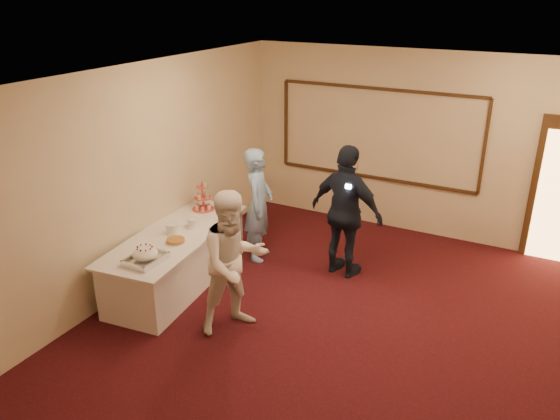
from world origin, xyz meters
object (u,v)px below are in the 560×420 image
object	(u,v)px
buffet_table	(178,258)
plate_stack_b	(193,223)
cupcake_stand	(203,198)
woman	(234,262)
man	(259,205)
plate_stack_a	(173,229)
pavlova_tray	(145,256)
tart	(176,241)
guest	(346,212)

from	to	relation	value
buffet_table	plate_stack_b	xyz separation A→B (m)	(0.11, 0.27, 0.45)
cupcake_stand	woman	xyz separation A→B (m)	(1.43, -1.40, -0.06)
man	woman	bearing A→B (deg)	-173.84
plate_stack_a	plate_stack_b	world-z (taller)	plate_stack_a
pavlova_tray	man	xyz separation A→B (m)	(0.41, 2.06, 0.01)
plate_stack_a	man	size ratio (longest dim) A/B	0.10
cupcake_stand	tart	size ratio (longest dim) A/B	1.76
plate_stack_a	tart	world-z (taller)	plate_stack_a
man	woman	world-z (taller)	woman
tart	woman	distance (m)	1.12
pavlova_tray	guest	world-z (taller)	guest
plate_stack_a	plate_stack_b	distance (m)	0.32
plate_stack_b	woman	bearing A→B (deg)	-34.21
buffet_table	tart	world-z (taller)	tart
plate_stack_b	man	xyz separation A→B (m)	(0.49, 0.96, 0.02)
pavlova_tray	woman	size ratio (longest dim) A/B	0.31
pavlova_tray	plate_stack_a	size ratio (longest dim) A/B	3.04
plate_stack_a	tart	distance (m)	0.29
guest	man	bearing A→B (deg)	16.09
buffet_table	man	distance (m)	1.45
buffet_table	pavlova_tray	world-z (taller)	pavlova_tray
cupcake_stand	plate_stack_b	world-z (taller)	cupcake_stand
tart	plate_stack_a	bearing A→B (deg)	134.50
woman	guest	size ratio (longest dim) A/B	0.92
pavlova_tray	woman	xyz separation A→B (m)	(1.08, 0.31, 0.03)
pavlova_tray	tart	bearing A→B (deg)	90.67
plate_stack_b	cupcake_stand	bearing A→B (deg)	113.70
pavlova_tray	cupcake_stand	size ratio (longest dim) A/B	1.11
plate_stack_a	man	bearing A→B (deg)	63.96
man	woman	size ratio (longest dim) A/B	0.98
buffet_table	plate_stack_b	distance (m)	0.54
buffet_table	cupcake_stand	world-z (taller)	cupcake_stand
guest	woman	bearing A→B (deg)	81.44
pavlova_tray	plate_stack_b	size ratio (longest dim) A/B	3.25
plate_stack_a	plate_stack_b	bearing A→B (deg)	67.51
pavlova_tray	plate_stack_a	xyz separation A→B (m)	(-0.21, 0.80, -0.01)
pavlova_tray	guest	bearing A→B (deg)	51.08
buffet_table	woman	xyz separation A→B (m)	(1.27, -0.52, 0.50)
buffet_table	man	bearing A→B (deg)	64.08
plate_stack_a	guest	size ratio (longest dim) A/B	0.09
plate_stack_b	woman	xyz separation A→B (m)	(1.16, -0.79, 0.04)
buffet_table	guest	distance (m)	2.43
woman	man	bearing A→B (deg)	53.92
buffet_table	pavlova_tray	bearing A→B (deg)	-76.94
plate_stack_b	man	size ratio (longest dim) A/B	0.10
plate_stack_a	guest	world-z (taller)	guest
buffet_table	plate_stack_a	distance (m)	0.46
man	guest	bearing A→B (deg)	-100.06
plate_stack_b	tart	xyz separation A→B (m)	(0.08, -0.51, -0.04)
tart	woman	xyz separation A→B (m)	(1.08, -0.28, 0.09)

